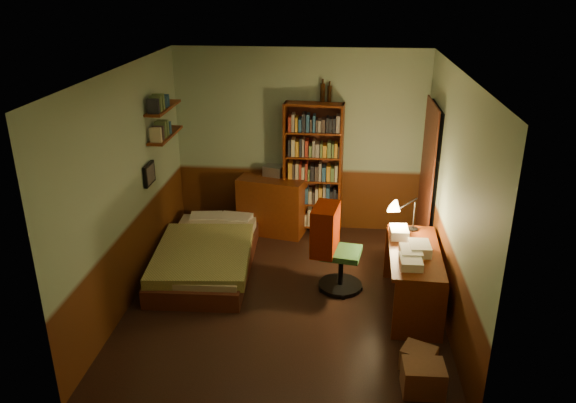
# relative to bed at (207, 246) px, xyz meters

# --- Properties ---
(floor) EXTENTS (3.50, 4.00, 0.02)m
(floor) POSITION_rel_bed_xyz_m (1.07, -0.63, -0.31)
(floor) COLOR black
(floor) RESTS_ON ground
(ceiling) EXTENTS (3.50, 4.00, 0.02)m
(ceiling) POSITION_rel_bed_xyz_m (1.07, -0.63, 2.31)
(ceiling) COLOR silver
(ceiling) RESTS_ON wall_back
(wall_back) EXTENTS (3.50, 0.02, 2.60)m
(wall_back) POSITION_rel_bed_xyz_m (1.07, 1.38, 1.00)
(wall_back) COLOR gray
(wall_back) RESTS_ON ground
(wall_left) EXTENTS (0.02, 4.00, 2.60)m
(wall_left) POSITION_rel_bed_xyz_m (-0.69, -0.63, 1.00)
(wall_left) COLOR gray
(wall_left) RESTS_ON ground
(wall_right) EXTENTS (0.02, 4.00, 2.60)m
(wall_right) POSITION_rel_bed_xyz_m (2.83, -0.63, 1.00)
(wall_right) COLOR gray
(wall_right) RESTS_ON ground
(wall_front) EXTENTS (3.50, 0.02, 2.60)m
(wall_front) POSITION_rel_bed_xyz_m (1.07, -2.64, 1.00)
(wall_front) COLOR gray
(wall_front) RESTS_ON ground
(doorway) EXTENTS (0.06, 0.90, 2.00)m
(doorway) POSITION_rel_bed_xyz_m (2.79, 0.67, 0.70)
(doorway) COLOR black
(doorway) RESTS_ON ground
(door_trim) EXTENTS (0.02, 0.98, 2.08)m
(door_trim) POSITION_rel_bed_xyz_m (2.76, 0.67, 0.70)
(door_trim) COLOR #471E12
(door_trim) RESTS_ON ground
(bed) EXTENTS (1.16, 2.07, 0.61)m
(bed) POSITION_rel_bed_xyz_m (0.00, 0.00, 0.00)
(bed) COLOR olive
(bed) RESTS_ON ground
(dresser) EXTENTS (1.01, 0.65, 0.83)m
(dresser) POSITION_rel_bed_xyz_m (0.70, 1.14, 0.11)
(dresser) COLOR #59230B
(dresser) RESTS_ON ground
(mini_stereo) EXTENTS (0.32, 0.28, 0.14)m
(mini_stereo) POSITION_rel_bed_xyz_m (0.71, 1.26, 0.60)
(mini_stereo) COLOR #B2B2B7
(mini_stereo) RESTS_ON dresser
(bookshelf) EXTENTS (0.83, 0.33, 1.89)m
(bookshelf) POSITION_rel_bed_xyz_m (1.27, 1.22, 0.64)
(bookshelf) COLOR #59230B
(bookshelf) RESTS_ON ground
(bottle_left) EXTENTS (0.08, 0.08, 0.25)m
(bottle_left) POSITION_rel_bed_xyz_m (1.38, 1.33, 1.71)
(bottle_left) COLOR black
(bottle_left) RESTS_ON bookshelf
(bottle_right) EXTENTS (0.06, 0.06, 0.22)m
(bottle_right) POSITION_rel_bed_xyz_m (1.47, 1.33, 1.69)
(bottle_right) COLOR black
(bottle_right) RESTS_ON bookshelf
(desk) EXTENTS (0.59, 1.34, 0.71)m
(desk) POSITION_rel_bed_xyz_m (2.49, -0.69, 0.05)
(desk) COLOR #59230B
(desk) RESTS_ON ground
(paper_stack) EXTENTS (0.20, 0.28, 0.11)m
(paper_stack) POSITION_rel_bed_xyz_m (2.34, -0.36, 0.46)
(paper_stack) COLOR silver
(paper_stack) RESTS_ON desk
(desk_lamp) EXTENTS (0.22, 0.22, 0.61)m
(desk_lamp) POSITION_rel_bed_xyz_m (2.52, -0.16, 0.71)
(desk_lamp) COLOR black
(desk_lamp) RESTS_ON desk
(office_chair) EXTENTS (0.51, 0.46, 0.90)m
(office_chair) POSITION_rel_bed_xyz_m (1.70, -0.36, 0.15)
(office_chair) COLOR #2C5E2E
(office_chair) RESTS_ON ground
(red_jacket) EXTENTS (0.44, 0.55, 0.57)m
(red_jacket) POSITION_rel_bed_xyz_m (1.81, -0.37, 0.88)
(red_jacket) COLOR #881C00
(red_jacket) RESTS_ON office_chair
(wall_shelf_lower) EXTENTS (0.20, 0.90, 0.03)m
(wall_shelf_lower) POSITION_rel_bed_xyz_m (-0.57, 0.47, 1.30)
(wall_shelf_lower) COLOR #59230B
(wall_shelf_lower) RESTS_ON wall_left
(wall_shelf_upper) EXTENTS (0.20, 0.90, 0.03)m
(wall_shelf_upper) POSITION_rel_bed_xyz_m (-0.57, 0.47, 1.65)
(wall_shelf_upper) COLOR #59230B
(wall_shelf_upper) RESTS_ON wall_left
(framed_picture) EXTENTS (0.04, 0.32, 0.26)m
(framed_picture) POSITION_rel_bed_xyz_m (-0.65, -0.03, 0.95)
(framed_picture) COLOR black
(framed_picture) RESTS_ON wall_left
(cardboard_box_a) EXTENTS (0.38, 0.31, 0.28)m
(cardboard_box_a) POSITION_rel_bed_xyz_m (2.45, -2.09, -0.16)
(cardboard_box_a) COLOR #8C6044
(cardboard_box_a) RESTS_ON ground
(cardboard_box_b) EXTENTS (0.38, 0.36, 0.22)m
(cardboard_box_b) POSITION_rel_bed_xyz_m (2.45, -1.77, -0.20)
(cardboard_box_b) COLOR #8C6044
(cardboard_box_b) RESTS_ON ground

